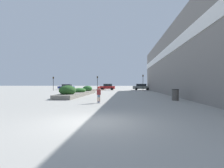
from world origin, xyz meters
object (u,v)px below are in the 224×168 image
at_px(car_rightmost, 66,87).
at_px(traffic_light_left, 97,81).
at_px(traffic_light_right, 143,80).
at_px(car_center_left, 177,87).
at_px(trash_bin, 175,95).
at_px(traffic_light_far_left, 53,81).
at_px(skateboard, 99,102).
at_px(car_leftmost, 108,87).
at_px(skateboarder, 99,92).
at_px(car_center_right, 142,87).

xyz_separation_m(car_rightmost, traffic_light_left, (9.81, -6.30, 1.57)).
bearing_deg(traffic_light_right, car_center_left, 35.95).
height_order(trash_bin, car_center_left, car_center_left).
bearing_deg(traffic_light_left, car_rightmost, 147.32).
bearing_deg(traffic_light_left, trash_bin, -65.03).
distance_m(car_center_left, car_rightmost, 30.56).
bearing_deg(traffic_light_far_left, skateboard, -60.33).
bearing_deg(car_leftmost, traffic_light_far_left, 111.12).
xyz_separation_m(skateboarder, trash_bin, (6.93, 2.63, -0.33)).
distance_m(skateboard, trash_bin, 7.43).
xyz_separation_m(skateboarder, car_leftmost, (-2.52, 31.72, -0.02)).
height_order(car_rightmost, traffic_light_left, traffic_light_left).
bearing_deg(trash_bin, car_center_left, 73.68).
height_order(skateboard, traffic_light_far_left, traffic_light_far_left).
bearing_deg(skateboard, trash_bin, 14.80).
distance_m(skateboard, traffic_light_right, 28.08).
bearing_deg(car_center_left, traffic_light_left, -70.81).
distance_m(car_center_right, traffic_light_left, 12.09).
xyz_separation_m(car_leftmost, car_center_right, (8.99, 0.32, 0.00)).
xyz_separation_m(skateboarder, car_center_left, (16.23, 34.40, -0.08)).
relative_size(skateboard, traffic_light_right, 0.15).
height_order(skateboard, traffic_light_left, traffic_light_left).
bearing_deg(trash_bin, car_leftmost, 108.00).
bearing_deg(car_rightmost, car_center_left, -88.27).
height_order(skateboard, car_center_left, car_center_left).
xyz_separation_m(car_leftmost, traffic_light_far_left, (-12.74, -4.92, 1.44)).
bearing_deg(car_leftmost, skateboarder, -175.45).
relative_size(skateboarder, car_rightmost, 0.30).
bearing_deg(traffic_light_left, car_leftmost, 66.43).
height_order(skateboard, car_center_right, car_center_right).
bearing_deg(skateboard, car_center_left, 58.77).
relative_size(traffic_light_right, traffic_light_far_left, 1.13).
relative_size(car_rightmost, traffic_light_right, 1.14).
height_order(car_leftmost, car_center_right, car_center_right).
bearing_deg(car_leftmost, car_rightmost, 81.52).
relative_size(skateboarder, traffic_light_left, 0.37).
height_order(skateboard, trash_bin, trash_bin).
height_order(car_rightmost, traffic_light_far_left, traffic_light_far_left).
bearing_deg(car_rightmost, skateboard, -156.85).
bearing_deg(traffic_light_far_left, skateboarder, -60.33).
height_order(car_center_left, traffic_light_right, traffic_light_right).
height_order(car_leftmost, traffic_light_far_left, traffic_light_far_left).
relative_size(skateboard, skateboarder, 0.45).
bearing_deg(skateboarder, car_center_right, 72.61).
height_order(skateboarder, car_center_right, car_center_right).
distance_m(trash_bin, car_rightmost, 37.46).
bearing_deg(traffic_light_far_left, car_center_right, 13.55).
distance_m(traffic_light_left, traffic_light_right, 10.86).
bearing_deg(car_center_right, traffic_light_right, -1.34).
height_order(traffic_light_left, traffic_light_right, traffic_light_right).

